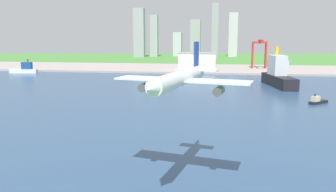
{
  "coord_description": "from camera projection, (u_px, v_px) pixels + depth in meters",
  "views": [
    {
      "loc": [
        39.95,
        -9.49,
        46.37
      ],
      "look_at": [
        14.36,
        150.68,
        18.16
      ],
      "focal_mm": 35.88,
      "sensor_mm": 36.0,
      "label": 1
    }
  ],
  "objects": [
    {
      "name": "tugboat_small",
      "position": [
        317.0,
        101.0,
        237.49
      ],
      "size": [
        15.35,
        14.16,
        7.36
      ],
      "color": "black",
      "rests_on": "water_bay"
    },
    {
      "name": "water_bay",
      "position": [
        168.0,
        99.0,
        256.86
      ],
      "size": [
        840.0,
        360.0,
        0.15
      ],
      "primitive_type": "cube",
      "color": "#2D4C70",
      "rests_on": "ground"
    },
    {
      "name": "ferry_boat",
      "position": [
        25.0,
        69.0,
        443.56
      ],
      "size": [
        36.89,
        10.19,
        18.76
      ],
      "color": "white",
      "rests_on": "water_bay"
    },
    {
      "name": "distant_skyline",
      "position": [
        187.0,
        35.0,
        823.6
      ],
      "size": [
        247.4,
        78.36,
        125.94
      ],
      "color": "#989AA4",
      "rests_on": "ground"
    },
    {
      "name": "cargo_ship",
      "position": [
        278.0,
        75.0,
        323.3
      ],
      "size": [
        25.64,
        65.45,
        37.95
      ],
      "color": "black",
      "rests_on": "water_bay"
    },
    {
      "name": "airplane_landing",
      "position": [
        179.0,
        79.0,
        97.6
      ],
      "size": [
        41.97,
        45.13,
        14.93
      ],
      "color": "silver"
    },
    {
      "name": "warehouse_main",
      "position": [
        198.0,
        60.0,
        510.33
      ],
      "size": [
        56.02,
        42.73,
        21.67
      ],
      "color": "white",
      "rests_on": "industrial_pier"
    },
    {
      "name": "port_crane_red",
      "position": [
        260.0,
        48.0,
        483.55
      ],
      "size": [
        21.07,
        46.01,
        41.37
      ],
      "color": "#B72D23",
      "rests_on": "industrial_pier"
    },
    {
      "name": "warehouse_annex",
      "position": [
        277.0,
        63.0,
        511.7
      ],
      "size": [
        31.25,
        22.88,
        11.5
      ],
      "color": "#99BCD1",
      "rests_on": "industrial_pier"
    },
    {
      "name": "industrial_pier",
      "position": [
        194.0,
        68.0,
        499.88
      ],
      "size": [
        840.0,
        140.0,
        2.5
      ],
      "primitive_type": "cube",
      "color": "#A59A94",
      "rests_on": "ground"
    },
    {
      "name": "ground_plane",
      "position": [
        178.0,
        88.0,
        315.25
      ],
      "size": [
        2400.0,
        2400.0,
        0.0
      ],
      "primitive_type": "plane",
      "color": "#49883B"
    }
  ]
}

